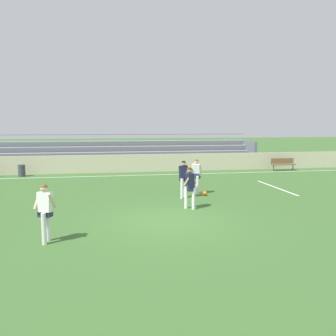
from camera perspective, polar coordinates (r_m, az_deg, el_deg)
ground_plane at (r=11.61m, az=-0.06°, el=-9.12°), size 160.00×160.00×0.00m
field_line_sideline at (r=22.24m, az=-4.85°, el=-1.24°), size 44.00×0.12×0.01m
field_line_penalty_mark at (r=18.66m, az=18.13°, el=-3.22°), size 0.12×4.40×0.01m
sideline_wall at (r=23.78m, az=-5.22°, el=0.83°), size 48.00×0.16×1.26m
bleacher_stand at (r=26.21m, az=-8.89°, el=2.46°), size 22.16×3.04×2.63m
bench_near_wall_gap at (r=25.94m, az=19.22°, el=0.80°), size 1.80×0.40×0.90m
trash_bin at (r=23.58m, az=-23.94°, el=-0.41°), size 0.44×0.44×0.78m
player_white_dropping_back at (r=15.96m, az=4.91°, el=-0.92°), size 0.62×0.46×1.70m
player_dark_wide_left at (r=15.03m, az=2.70°, el=-1.34°), size 0.45×0.60×1.72m
player_white_on_ball at (r=9.90m, az=-20.48°, el=-6.48°), size 0.60×0.44×1.68m
player_dark_trailing_run at (r=13.07m, az=3.79°, el=-2.84°), size 0.62×0.46×1.66m
soccer_ball at (r=15.76m, az=6.38°, el=-4.38°), size 0.22×0.22×0.22m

